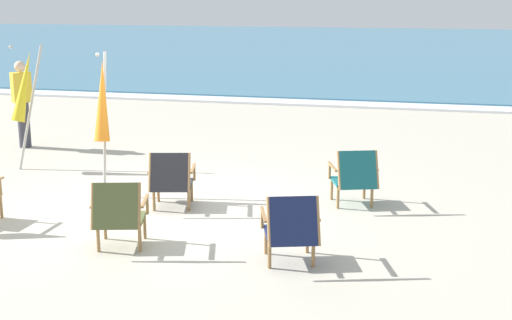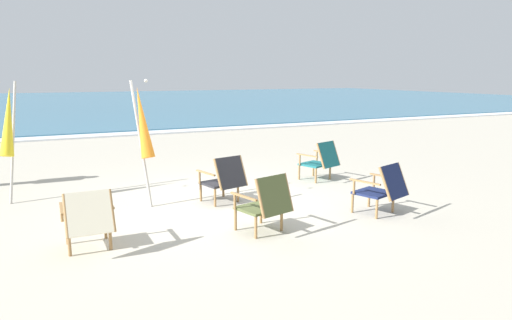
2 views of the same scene
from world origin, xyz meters
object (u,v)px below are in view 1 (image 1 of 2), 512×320
object	(u,v)px
umbrella_furled_orange	(102,102)
beach_chair_back_right	(171,179)
umbrella_furled_yellow	(24,88)
beach_chair_far_center	(291,228)
beach_chair_front_left	(119,213)
beach_chair_mid_center	(355,176)
person_near_chairs	(22,103)

from	to	relation	value
umbrella_furled_orange	beach_chair_back_right	bearing A→B (deg)	-23.18
beach_chair_back_right	umbrella_furled_yellow	size ratio (longest dim) A/B	0.40
umbrella_furled_yellow	beach_chair_far_center	bearing A→B (deg)	-33.06
beach_chair_front_left	beach_chair_back_right	bearing A→B (deg)	88.75
beach_chair_back_right	beach_chair_mid_center	world-z (taller)	beach_chair_mid_center
umbrella_furled_orange	person_near_chairs	world-z (taller)	umbrella_furled_orange
beach_chair_mid_center	umbrella_furled_orange	world-z (taller)	umbrella_furled_orange
beach_chair_front_left	umbrella_furled_orange	distance (m)	2.58
beach_chair_back_right	umbrella_furled_yellow	distance (m)	3.71
beach_chair_back_right	beach_chair_front_left	size ratio (longest dim) A/B	0.99
beach_chair_far_center	umbrella_furled_orange	size ratio (longest dim) A/B	0.41
umbrella_furled_yellow	beach_chair_mid_center	bearing A→B (deg)	-10.23
person_near_chairs	beach_chair_mid_center	bearing A→B (deg)	-20.34
umbrella_furled_yellow	person_near_chairs	xyz separation A→B (m)	(-0.93, 1.40, -0.50)
beach_chair_back_right	beach_chair_mid_center	size ratio (longest dim) A/B	0.97
beach_chair_mid_center	person_near_chairs	bearing A→B (deg)	159.66
beach_chair_far_center	person_near_chairs	size ratio (longest dim) A/B	0.52
beach_chair_far_center	person_near_chairs	world-z (taller)	person_near_chairs
beach_chair_back_right	person_near_chairs	distance (m)	5.16
umbrella_furled_yellow	person_near_chairs	world-z (taller)	umbrella_furled_yellow
umbrella_furled_orange	umbrella_furled_yellow	xyz separation A→B (m)	(-1.97, 1.20, -0.01)
umbrella_furled_orange	beach_chair_front_left	bearing A→B (deg)	-61.08
beach_chair_front_left	umbrella_furled_orange	size ratio (longest dim) A/B	0.40
beach_chair_back_right	umbrella_furled_yellow	world-z (taller)	umbrella_furled_yellow
umbrella_furled_yellow	umbrella_furled_orange	bearing A→B (deg)	-31.32
beach_chair_far_center	umbrella_furled_orange	distance (m)	3.91
beach_chair_mid_center	umbrella_furled_yellow	world-z (taller)	umbrella_furled_yellow
beach_chair_front_left	beach_chair_mid_center	bearing A→B (deg)	43.78
beach_chair_mid_center	beach_chair_far_center	bearing A→B (deg)	-100.30
beach_chair_mid_center	person_near_chairs	world-z (taller)	person_near_chairs
beach_chair_back_right	person_near_chairs	world-z (taller)	person_near_chairs
beach_chair_back_right	beach_chair_far_center	bearing A→B (deg)	-39.73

